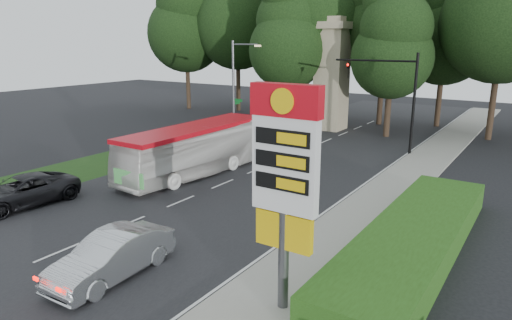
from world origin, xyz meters
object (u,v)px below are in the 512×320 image
Objects in this scene: traffic_signal_mast at (396,89)px; transit_bus at (196,151)px; sedan_silver at (112,256)px; streetlight_signs at (236,85)px; monument at (332,74)px; suv_charcoal at (22,191)px; gas_station_pylon at (285,170)px.

traffic_signal_mast reaches higher than transit_bus.
traffic_signal_mast is 1.51× the size of sedan_silver.
monument is at bearing 58.03° from streetlight_signs.
sedan_silver is at bearing -8.85° from suv_charcoal.
streetlight_signs is at bearing 97.09° from suv_charcoal.
gas_station_pylon is 15.86m from suv_charcoal.
traffic_signal_mast is 0.90× the size of streetlight_signs.
traffic_signal_mast reaches higher than suv_charcoal.
gas_station_pylon is 0.68× the size of monument.
traffic_signal_mast is 23.95m from sedan_silver.
traffic_signal_mast is 0.66× the size of transit_bus.
transit_bus is at bearing -123.83° from traffic_signal_mast.
gas_station_pylon reaches higher than suv_charcoal.
streetlight_signs is 19.60m from suv_charcoal.
traffic_signal_mast is 15.13m from transit_bus.
monument is 0.93× the size of transit_bus.
gas_station_pylon is 25.74m from streetlight_signs.
gas_station_pylon is 15.53m from transit_bus.
streetlight_signs is 1.68× the size of sedan_silver.
monument is (-11.20, 28.01, 0.66)m from gas_station_pylon.
transit_bus is 12.66m from sedan_silver.
transit_bus is 2.03× the size of suv_charcoal.
transit_bus is at bearing 72.54° from suv_charcoal.
streetlight_signs reaches higher than traffic_signal_mast.
streetlight_signs is 0.80× the size of monument.
gas_station_pylon is at bearing -34.93° from transit_bus.
transit_bus is 9.68m from suv_charcoal.
monument is at bearing 97.56° from sedan_silver.
traffic_signal_mast is at bearing 99.09° from gas_station_pylon.
streetlight_signs reaches higher than sedan_silver.
transit_bus is (-11.75, 9.72, -2.94)m from gas_station_pylon.
transit_bus is at bearing -66.71° from streetlight_signs.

